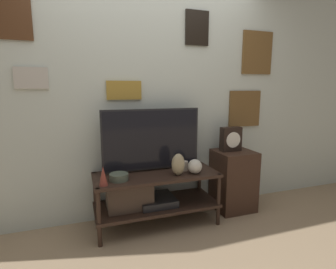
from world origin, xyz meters
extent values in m
plane|color=#997F60|center=(0.00, 0.00, 0.00)|extent=(12.00, 12.00, 0.00)
cube|color=beige|center=(0.00, 0.60, 1.35)|extent=(6.40, 0.06, 2.70)
cube|color=#4C2D19|center=(-1.19, 0.55, 2.03)|extent=(0.29, 0.02, 0.47)
cube|color=white|center=(-1.19, 0.55, 2.03)|extent=(0.25, 0.01, 0.43)
cube|color=brown|center=(1.32, 0.55, 1.79)|extent=(0.40, 0.02, 0.49)
cube|color=#BCB299|center=(1.32, 0.55, 1.79)|extent=(0.36, 0.01, 0.45)
cube|color=black|center=(0.54, 0.55, 2.01)|extent=(0.26, 0.02, 0.36)
cube|color=slate|center=(0.54, 0.55, 2.01)|extent=(0.23, 0.01, 0.32)
cube|color=brown|center=(1.19, 0.55, 1.14)|extent=(0.42, 0.02, 0.42)
cube|color=beige|center=(1.19, 0.55, 1.14)|extent=(0.38, 0.01, 0.39)
cube|color=olive|center=(-0.26, 0.55, 1.36)|extent=(0.35, 0.02, 0.19)
cube|color=beige|center=(-0.26, 0.55, 1.36)|extent=(0.32, 0.01, 0.15)
cube|color=#B7B2A8|center=(-1.09, 0.55, 1.47)|extent=(0.28, 0.02, 0.19)
cube|color=beige|center=(-1.09, 0.55, 1.47)|extent=(0.25, 0.01, 0.16)
cube|color=black|center=(0.00, 0.29, 0.52)|extent=(1.23, 0.51, 0.03)
cube|color=black|center=(0.00, 0.29, 0.20)|extent=(1.23, 0.51, 0.03)
cylinder|color=black|center=(-0.59, 0.07, 0.27)|extent=(0.04, 0.04, 0.54)
cylinder|color=black|center=(0.59, 0.07, 0.27)|extent=(0.04, 0.04, 0.54)
cylinder|color=black|center=(-0.59, 0.52, 0.27)|extent=(0.04, 0.04, 0.54)
cylinder|color=black|center=(0.59, 0.52, 0.27)|extent=(0.04, 0.04, 0.54)
cube|color=black|center=(0.00, 0.29, 0.25)|extent=(0.36, 0.35, 0.07)
cube|color=#47382D|center=(-0.28, 0.29, 0.34)|extent=(0.43, 0.28, 0.24)
cylinder|color=black|center=(-0.29, 0.41, 0.55)|extent=(0.05, 0.05, 0.02)
cylinder|color=black|center=(0.26, 0.41, 0.55)|extent=(0.05, 0.05, 0.02)
cube|color=black|center=(-0.01, 0.41, 0.87)|extent=(1.01, 0.04, 0.62)
cube|color=black|center=(-0.01, 0.39, 0.87)|extent=(0.97, 0.01, 0.58)
sphere|color=beige|center=(0.36, 0.17, 0.61)|extent=(0.14, 0.14, 0.14)
ellipsoid|color=tan|center=(0.19, 0.17, 0.65)|extent=(0.13, 0.11, 0.22)
cylinder|color=#4C5647|center=(-0.38, 0.21, 0.57)|extent=(0.17, 0.17, 0.06)
cone|color=brown|center=(-0.53, 0.13, 0.62)|extent=(0.08, 0.08, 0.17)
cylinder|color=#C1B29E|center=(0.30, 0.30, 0.59)|extent=(0.08, 0.08, 0.10)
cube|color=#382319|center=(0.93, 0.34, 0.34)|extent=(0.42, 0.40, 0.68)
cube|color=black|center=(0.89, 0.37, 0.82)|extent=(0.23, 0.10, 0.27)
cylinder|color=white|center=(0.89, 0.32, 0.82)|extent=(0.17, 0.01, 0.17)
camera|label=1|loc=(-0.71, -2.12, 1.37)|focal=28.00mm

